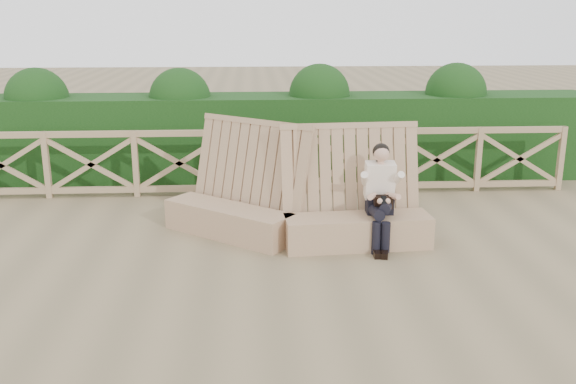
{
  "coord_description": "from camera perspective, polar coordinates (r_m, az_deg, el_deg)",
  "views": [
    {
      "loc": [
        -0.24,
        -6.85,
        2.93
      ],
      "look_at": [
        0.18,
        0.4,
        0.9
      ],
      "focal_mm": 40.0,
      "sensor_mm": 36.0,
      "label": 1
    }
  ],
  "objects": [
    {
      "name": "ground",
      "position": [
        7.46,
        -1.23,
        -7.53
      ],
      "size": [
        60.0,
        60.0,
        0.0
      ],
      "primitive_type": "plane",
      "color": "#726347",
      "rests_on": "ground"
    },
    {
      "name": "woman",
      "position": [
        8.31,
        8.22,
        -0.05
      ],
      "size": [
        0.39,
        0.82,
        1.33
      ],
      "rotation": [
        0.0,
        0.0,
        -0.03
      ],
      "color": "black",
      "rests_on": "ground"
    },
    {
      "name": "hedge",
      "position": [
        11.76,
        -2.11,
        4.93
      ],
      "size": [
        12.0,
        1.2,
        1.5
      ],
      "primitive_type": "cube",
      "color": "black",
      "rests_on": "ground"
    },
    {
      "name": "guardrail",
      "position": [
        10.62,
        -1.95,
        2.69
      ],
      "size": [
        10.1,
        0.09,
        1.1
      ],
      "color": "olive",
      "rests_on": "ground"
    },
    {
      "name": "bench",
      "position": [
        8.53,
        0.45,
        -1.72
      ],
      "size": [
        3.52,
        1.8,
        1.55
      ],
      "rotation": [
        0.0,
        0.0,
        -0.35
      ],
      "color": "#9D775A",
      "rests_on": "ground"
    }
  ]
}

